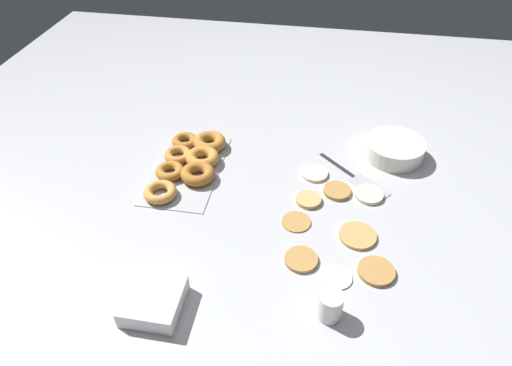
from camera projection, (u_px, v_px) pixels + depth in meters
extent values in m
plane|color=#B2B5BA|center=(293.00, 213.00, 1.42)|extent=(3.00, 3.00, 0.00)
cylinder|color=#B27F42|center=(296.00, 221.00, 1.38)|extent=(0.09, 0.09, 0.01)
cylinder|color=beige|center=(315.00, 173.00, 1.56)|extent=(0.09, 0.09, 0.01)
cylinder|color=#B27F42|center=(337.00, 191.00, 1.49)|extent=(0.09, 0.09, 0.01)
cylinder|color=tan|center=(358.00, 236.00, 1.34)|extent=(0.11, 0.11, 0.01)
cylinder|color=beige|center=(337.00, 277.00, 1.22)|extent=(0.08, 0.08, 0.01)
cylinder|color=beige|center=(369.00, 195.00, 1.47)|extent=(0.09, 0.09, 0.01)
cylinder|color=#B27F42|center=(301.00, 259.00, 1.27)|extent=(0.09, 0.09, 0.01)
cylinder|color=tan|center=(309.00, 200.00, 1.45)|extent=(0.08, 0.08, 0.01)
cylinder|color=#B27F42|center=(376.00, 271.00, 1.24)|extent=(0.10, 0.10, 0.01)
cube|color=#ADAFB5|center=(187.00, 169.00, 1.58)|extent=(0.41, 0.22, 0.01)
torus|color=#AD6B28|center=(185.00, 141.00, 1.68)|extent=(0.09, 0.09, 0.03)
torus|color=#C68438|center=(178.00, 155.00, 1.61)|extent=(0.10, 0.10, 0.03)
torus|color=#B7752D|center=(170.00, 171.00, 1.54)|extent=(0.10, 0.10, 0.03)
torus|color=#D19347|center=(160.00, 192.00, 1.46)|extent=(0.11, 0.11, 0.03)
torus|color=#B7752D|center=(209.00, 142.00, 1.66)|extent=(0.12, 0.12, 0.04)
torus|color=#C68438|center=(202.00, 158.00, 1.59)|extent=(0.12, 0.12, 0.04)
torus|color=#AD6B28|center=(198.00, 174.00, 1.52)|extent=(0.12, 0.12, 0.04)
cylinder|color=silver|center=(394.00, 149.00, 1.62)|extent=(0.21, 0.21, 0.06)
cube|color=white|center=(154.00, 304.00, 1.15)|extent=(0.15, 0.14, 0.03)
cube|color=white|center=(153.00, 298.00, 1.13)|extent=(0.15, 0.14, 0.03)
cylinder|color=white|center=(330.00, 306.00, 1.11)|extent=(0.06, 0.06, 0.08)
cube|color=black|center=(337.00, 165.00, 1.60)|extent=(0.12, 0.13, 0.01)
cube|color=#A8A8AD|center=(369.00, 187.00, 1.51)|extent=(0.14, 0.14, 0.01)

